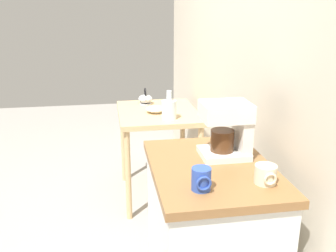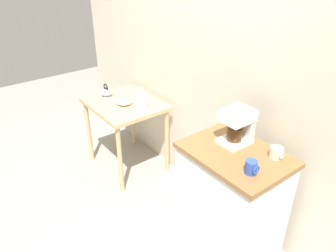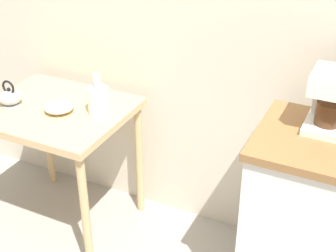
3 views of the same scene
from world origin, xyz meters
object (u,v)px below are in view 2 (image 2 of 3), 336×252
object	(u,v)px
bowl_stoneware	(124,102)
mug_small_cream	(276,153)
glass_carafe_vase	(141,102)
teakettle	(106,92)
coffee_maker	(238,124)
mug_blue	(251,167)

from	to	relation	value
bowl_stoneware	mug_small_cream	distance (m)	1.63
glass_carafe_vase	teakettle	bearing A→B (deg)	-164.57
teakettle	glass_carafe_vase	world-z (taller)	glass_carafe_vase
coffee_maker	mug_small_cream	world-z (taller)	coffee_maker
bowl_stoneware	mug_small_cream	xyz separation A→B (m)	(1.60, 0.23, 0.16)
bowl_stoneware	mug_small_cream	bearing A→B (deg)	8.12
bowl_stoneware	mug_blue	world-z (taller)	mug_blue
mug_small_cream	mug_blue	xyz separation A→B (m)	(0.01, -0.27, 0.01)
glass_carafe_vase	coffee_maker	distance (m)	1.14
mug_small_cream	mug_blue	size ratio (longest dim) A/B	1.05
mug_small_cream	coffee_maker	bearing A→B (deg)	-169.14
teakettle	coffee_maker	xyz separation A→B (m)	(1.59, 0.22, 0.24)
glass_carafe_vase	mug_blue	bearing A→B (deg)	-4.68
teakettle	coffee_maker	size ratio (longest dim) A/B	0.58
bowl_stoneware	mug_blue	distance (m)	1.63
teakettle	mug_small_cream	xyz separation A→B (m)	(1.88, 0.28, 0.14)
teakettle	coffee_maker	distance (m)	1.62
coffee_maker	mug_blue	bearing A→B (deg)	-34.20
teakettle	mug_blue	xyz separation A→B (m)	(1.89, 0.01, 0.15)
mug_blue	coffee_maker	bearing A→B (deg)	145.80
bowl_stoneware	teakettle	bearing A→B (deg)	-169.64
coffee_maker	mug_blue	world-z (taller)	coffee_maker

